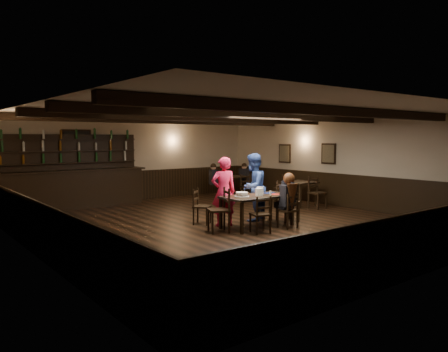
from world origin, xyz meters
TOP-DOWN VIEW (x-y plane):
  - ground at (0.00, 0.00)m, footprint 10.00×10.00m
  - room_shell at (0.01, 0.04)m, footprint 9.02×10.02m
  - dining_table at (0.33, -0.76)m, footprint 1.73×0.88m
  - chair_near_left at (-0.08, -1.35)m, footprint 0.47×0.46m
  - chair_near_right at (0.82, -1.34)m, footprint 0.39×0.37m
  - chair_end_left at (-0.65, -0.67)m, footprint 0.58×0.60m
  - chair_end_right at (1.33, -0.67)m, footprint 0.55×0.57m
  - chair_far_pushed at (-0.56, 0.37)m, footprint 0.56×0.55m
  - woman_pink at (-0.22, -0.16)m, footprint 0.70×0.57m
  - man_blue at (0.77, -0.11)m, footprint 1.02×0.92m
  - seated_person at (0.82, -1.29)m, footprint 0.35×0.53m
  - cake at (-0.10, -0.70)m, footprint 0.34×0.34m
  - plate_stack_a at (0.33, -0.81)m, footprint 0.18×0.18m
  - plate_stack_b at (0.49, -0.68)m, footprint 0.16×0.16m
  - tea_light at (0.39, -0.67)m, footprint 0.06×0.06m
  - salt_shaker at (0.63, -0.88)m, footprint 0.04×0.04m
  - pepper_shaker at (0.71, -0.80)m, footprint 0.03×0.03m
  - drink_glass at (0.57, -0.59)m, footprint 0.07×0.07m
  - menu_red at (0.80, -0.87)m, footprint 0.31×0.29m
  - menu_blue at (0.85, -0.59)m, footprint 0.31×0.22m
  - bar_counter at (-2.17, 4.72)m, footprint 4.45×0.70m
  - back_table_a at (3.52, 0.84)m, footprint 0.89×0.89m
  - back_table_b at (3.23, 3.62)m, footprint 1.03×1.03m
  - bg_patron_left at (2.49, 3.91)m, footprint 0.32×0.41m
  - bg_patron_right at (3.83, 3.82)m, footprint 0.27×0.38m

SIDE VIEW (x-z plane):
  - ground at x=0.00m, z-range 0.00..0.00m
  - chair_near_right at x=0.82m, z-range 0.07..0.89m
  - chair_near_left at x=-0.08m, z-range 0.07..0.90m
  - chair_far_pushed at x=-0.56m, z-range 0.07..0.94m
  - chair_end_left at x=-0.65m, z-range 0.08..1.08m
  - chair_end_right at x=1.33m, z-range 0.09..1.10m
  - back_table_b at x=3.23m, z-range 0.27..1.02m
  - back_table_a at x=3.52m, z-range 0.28..1.03m
  - dining_table at x=0.33m, z-range 0.31..1.06m
  - bar_counter at x=-2.17m, z-range -0.37..1.83m
  - menu_red at x=0.80m, z-range 0.75..0.76m
  - menu_blue at x=0.85m, z-range 0.75..0.76m
  - tea_light at x=0.39m, z-range 0.74..0.81m
  - pepper_shaker at x=0.71m, z-range 0.75..0.84m
  - cake at x=-0.10m, z-range 0.75..0.85m
  - salt_shaker at x=0.63m, z-range 0.75..0.85m
  - drink_glass at x=0.57m, z-range 0.75..0.87m
  - bg_patron_right at x=3.83m, z-range 0.46..1.18m
  - woman_pink at x=-0.22m, z-range 0.00..1.65m
  - bg_patron_left at x=2.49m, z-range 0.47..1.21m
  - plate_stack_a at x=0.33m, z-range 0.75..0.92m
  - plate_stack_b at x=0.49m, z-range 0.75..0.94m
  - seated_person at x=0.82m, z-range 0.42..1.28m
  - man_blue at x=0.77m, z-range 0.00..1.71m
  - room_shell at x=0.01m, z-range 0.39..3.10m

